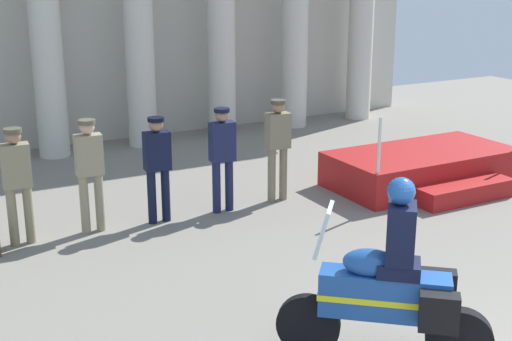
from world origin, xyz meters
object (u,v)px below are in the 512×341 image
at_px(officer_in_row_1, 90,167).
at_px(officer_in_row_2, 157,161).
at_px(officer_in_row_0, 17,177).
at_px(officer_in_row_3, 222,151).
at_px(officer_in_row_4, 278,142).
at_px(motorcycle_with_rider, 392,288).
at_px(reviewing_stand, 424,169).

xyz_separation_m(officer_in_row_1, officer_in_row_2, (0.99, -0.09, -0.03)).
bearing_deg(officer_in_row_0, officer_in_row_3, -177.92).
xyz_separation_m(officer_in_row_3, officer_in_row_4, (1.02, 0.05, 0.02)).
bearing_deg(officer_in_row_4, officer_in_row_3, 7.29).
bearing_deg(officer_in_row_2, officer_in_row_4, -174.91).
xyz_separation_m(officer_in_row_0, officer_in_row_2, (1.99, -0.10, -0.02)).
relative_size(officer_in_row_0, officer_in_row_3, 1.00).
distance_m(officer_in_row_0, officer_in_row_4, 4.06).
bearing_deg(motorcycle_with_rider, officer_in_row_4, -67.39).
relative_size(officer_in_row_1, officer_in_row_4, 0.99).
height_order(officer_in_row_1, motorcycle_with_rider, motorcycle_with_rider).
distance_m(officer_in_row_1, officer_in_row_3, 2.05).
relative_size(officer_in_row_0, officer_in_row_4, 0.98).
distance_m(officer_in_row_1, motorcycle_with_rider, 5.08).
relative_size(officer_in_row_1, motorcycle_with_rider, 0.88).
distance_m(reviewing_stand, officer_in_row_0, 6.81).
height_order(officer_in_row_1, officer_in_row_2, officer_in_row_1).
bearing_deg(reviewing_stand, motorcycle_with_rider, -134.74).
bearing_deg(officer_in_row_4, officer_in_row_2, 5.09).
distance_m(officer_in_row_0, officer_in_row_1, 1.00).
bearing_deg(officer_in_row_1, reviewing_stand, 178.77).
bearing_deg(officer_in_row_0, officer_in_row_2, -178.39).
distance_m(reviewing_stand, motorcycle_with_rider, 6.02).
bearing_deg(officer_in_row_3, officer_in_row_4, -172.71).
bearing_deg(officer_in_row_3, reviewing_stand, 177.41).
height_order(officer_in_row_3, motorcycle_with_rider, motorcycle_with_rider).
distance_m(reviewing_stand, officer_in_row_2, 4.83).
bearing_deg(officer_in_row_1, officer_in_row_3, -178.75).
bearing_deg(motorcycle_with_rider, officer_in_row_3, -55.82).
relative_size(officer_in_row_1, officer_in_row_3, 1.01).
xyz_separation_m(officer_in_row_1, motorcycle_with_rider, (1.52, -4.84, -0.19)).
distance_m(officer_in_row_0, officer_in_row_3, 3.04).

